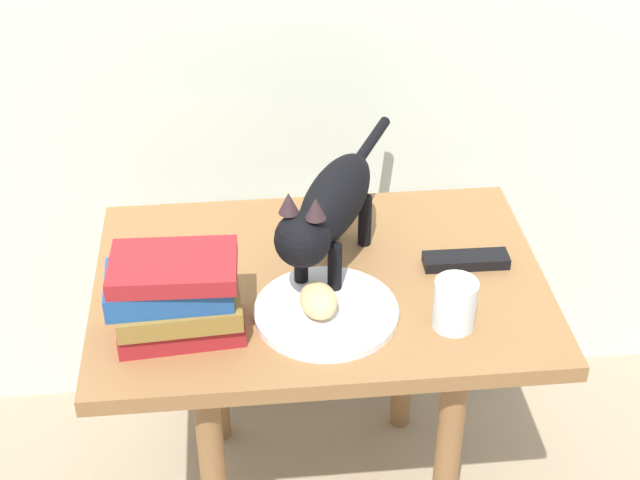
{
  "coord_description": "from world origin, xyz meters",
  "views": [
    {
      "loc": [
        -0.13,
        -1.29,
        1.54
      ],
      "look_at": [
        0.0,
        0.0,
        0.65
      ],
      "focal_mm": 52.6,
      "sensor_mm": 36.0,
      "label": 1
    }
  ],
  "objects_px": {
    "side_table": "(320,317)",
    "cat": "(329,208)",
    "plate": "(325,312)",
    "book_stack": "(175,297)",
    "candle_jar": "(455,306)",
    "bread_roll": "(318,301)",
    "tv_remote": "(466,260)"
  },
  "relations": [
    {
      "from": "book_stack",
      "to": "tv_remote",
      "type": "bearing_deg",
      "value": 15.15
    },
    {
      "from": "bread_roll",
      "to": "plate",
      "type": "bearing_deg",
      "value": 38.98
    },
    {
      "from": "side_table",
      "to": "plate",
      "type": "relative_size",
      "value": 3.27
    },
    {
      "from": "plate",
      "to": "tv_remote",
      "type": "xyz_separation_m",
      "value": [
        0.26,
        0.12,
        0.0
      ]
    },
    {
      "from": "cat",
      "to": "tv_remote",
      "type": "relative_size",
      "value": 2.93
    },
    {
      "from": "book_stack",
      "to": "candle_jar",
      "type": "relative_size",
      "value": 2.51
    },
    {
      "from": "cat",
      "to": "candle_jar",
      "type": "xyz_separation_m",
      "value": [
        0.18,
        -0.16,
        -0.09
      ]
    },
    {
      "from": "cat",
      "to": "candle_jar",
      "type": "bearing_deg",
      "value": -41.32
    },
    {
      "from": "bread_roll",
      "to": "cat",
      "type": "bearing_deg",
      "value": 76.45
    },
    {
      "from": "book_stack",
      "to": "candle_jar",
      "type": "distance_m",
      "value": 0.44
    },
    {
      "from": "bread_roll",
      "to": "candle_jar",
      "type": "relative_size",
      "value": 0.94
    },
    {
      "from": "cat",
      "to": "tv_remote",
      "type": "height_order",
      "value": "cat"
    },
    {
      "from": "book_stack",
      "to": "candle_jar",
      "type": "height_order",
      "value": "book_stack"
    },
    {
      "from": "plate",
      "to": "tv_remote",
      "type": "bearing_deg",
      "value": 23.89
    },
    {
      "from": "bread_roll",
      "to": "candle_jar",
      "type": "height_order",
      "value": "candle_jar"
    },
    {
      "from": "side_table",
      "to": "bread_roll",
      "type": "height_order",
      "value": "bread_roll"
    },
    {
      "from": "side_table",
      "to": "cat",
      "type": "relative_size",
      "value": 1.77
    },
    {
      "from": "tv_remote",
      "to": "side_table",
      "type": "bearing_deg",
      "value": -176.23
    },
    {
      "from": "cat",
      "to": "candle_jar",
      "type": "distance_m",
      "value": 0.26
    },
    {
      "from": "side_table",
      "to": "candle_jar",
      "type": "relative_size",
      "value": 9.14
    },
    {
      "from": "plate",
      "to": "book_stack",
      "type": "xyz_separation_m",
      "value": [
        -0.24,
        -0.02,
        0.07
      ]
    },
    {
      "from": "cat",
      "to": "candle_jar",
      "type": "relative_size",
      "value": 5.17
    },
    {
      "from": "plate",
      "to": "candle_jar",
      "type": "xyz_separation_m",
      "value": [
        0.2,
        -0.04,
        0.03
      ]
    },
    {
      "from": "plate",
      "to": "cat",
      "type": "relative_size",
      "value": 0.54
    },
    {
      "from": "book_stack",
      "to": "bread_roll",
      "type": "bearing_deg",
      "value": 2.51
    },
    {
      "from": "candle_jar",
      "to": "tv_remote",
      "type": "distance_m",
      "value": 0.17
    },
    {
      "from": "candle_jar",
      "to": "side_table",
      "type": "bearing_deg",
      "value": 144.06
    },
    {
      "from": "plate",
      "to": "book_stack",
      "type": "distance_m",
      "value": 0.25
    },
    {
      "from": "tv_remote",
      "to": "bread_roll",
      "type": "bearing_deg",
      "value": -154.56
    },
    {
      "from": "side_table",
      "to": "plate",
      "type": "height_order",
      "value": "plate"
    },
    {
      "from": "bread_roll",
      "to": "side_table",
      "type": "bearing_deg",
      "value": 83.07
    },
    {
      "from": "side_table",
      "to": "cat",
      "type": "height_order",
      "value": "cat"
    }
  ]
}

